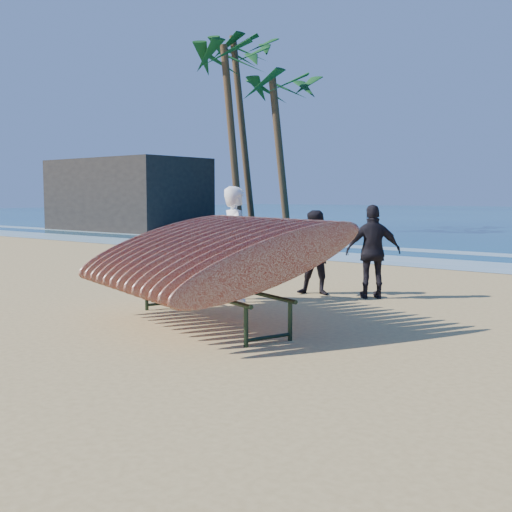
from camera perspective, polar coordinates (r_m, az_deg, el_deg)
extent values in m
plane|color=tan|center=(8.66, -3.36, -6.66)|extent=(120.00, 120.00, 0.00)
plane|color=white|center=(17.32, 19.56, -0.88)|extent=(160.00, 160.00, 0.00)
cylinder|color=black|center=(10.28, -9.70, -3.39)|extent=(0.06, 0.06, 0.50)
cylinder|color=black|center=(7.69, -0.90, -6.29)|extent=(0.06, 0.06, 0.50)
cylinder|color=black|center=(10.55, -6.45, -3.13)|extent=(0.06, 0.06, 0.50)
cylinder|color=black|center=(8.05, 3.05, -5.77)|extent=(0.06, 0.06, 0.50)
cylinder|color=black|center=(8.92, -5.96, -3.06)|extent=(3.06, 1.04, 0.06)
cylinder|color=black|center=(9.23, -2.35, -2.75)|extent=(3.06, 1.04, 0.06)
cylinder|color=black|center=(10.44, -8.04, -4.18)|extent=(0.24, 0.63, 0.04)
cylinder|color=black|center=(7.90, 1.12, -7.24)|extent=(0.24, 0.63, 0.04)
ellipsoid|color=#6D1107|center=(10.39, -8.27, 0.91)|extent=(0.97, 2.80, 1.33)
ellipsoid|color=#6D1107|center=(10.16, -7.66, 0.81)|extent=(0.97, 2.80, 1.33)
ellipsoid|color=#6D1107|center=(9.92, -7.02, 0.72)|extent=(0.97, 2.80, 1.33)
ellipsoid|color=#6D1107|center=(9.69, -6.35, 0.61)|extent=(0.97, 2.80, 1.33)
ellipsoid|color=#6D1107|center=(9.46, -5.65, 0.50)|extent=(0.97, 2.80, 1.33)
ellipsoid|color=#6D1107|center=(9.24, -4.92, 0.39)|extent=(0.97, 2.80, 1.33)
ellipsoid|color=#6D1107|center=(9.01, -4.15, 0.27)|extent=(0.97, 2.80, 1.33)
ellipsoid|color=#6D1107|center=(8.79, -3.33, 0.14)|extent=(0.97, 2.80, 1.33)
ellipsoid|color=#6D1107|center=(8.56, -2.48, 0.01)|extent=(0.97, 2.80, 1.33)
ellipsoid|color=#6D1107|center=(8.34, -1.58, -0.13)|extent=(0.97, 2.80, 1.33)
ellipsoid|color=#6D1107|center=(8.12, -0.63, -0.28)|extent=(0.97, 2.80, 1.33)
ellipsoid|color=#6D1107|center=(7.91, 0.37, -0.43)|extent=(0.97, 2.80, 1.33)
ellipsoid|color=#6D1107|center=(7.69, 1.42, -0.60)|extent=(0.97, 2.80, 1.33)
imported|color=white|center=(10.99, -1.80, 1.08)|extent=(0.86, 0.78, 1.96)
imported|color=black|center=(11.70, 5.46, 0.29)|extent=(0.92, 0.83, 1.54)
imported|color=black|center=(11.45, 10.38, 0.38)|extent=(0.99, 0.94, 1.65)
cube|color=#2D2823|center=(34.54, -11.38, 5.35)|extent=(8.29, 4.61, 3.69)
cylinder|color=brown|center=(32.07, -2.13, 10.26)|extent=(0.36, 1.55, 9.02)
cylinder|color=brown|center=(31.47, 2.13, 8.95)|extent=(0.36, 1.64, 7.47)
cylinder|color=brown|center=(35.30, -1.17, 10.78)|extent=(0.36, 1.98, 10.16)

